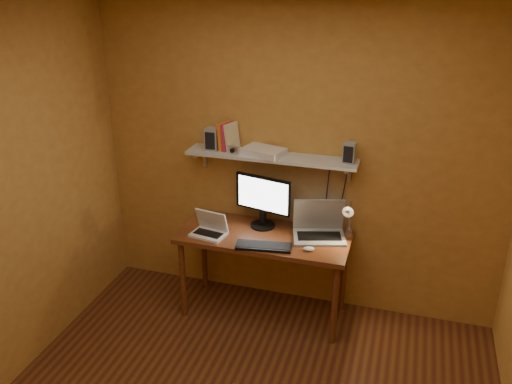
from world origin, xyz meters
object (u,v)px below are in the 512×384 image
(netbook, at_px, (210,228))
(mouse, at_px, (309,249))
(desk, at_px, (264,244))
(wall_shelf, at_px, (271,157))
(speaker_right, at_px, (350,153))
(router, at_px, (264,151))
(keyboard, at_px, (264,246))
(shelf_camera, at_px, (234,150))
(monitor, at_px, (263,199))
(laptop, at_px, (319,227))
(speaker_left, at_px, (212,139))
(desk_lamp, at_px, (349,215))

(netbook, distance_m, mouse, 0.83)
(desk, distance_m, wall_shelf, 0.72)
(speaker_right, xyz_separation_m, router, (-0.68, -0.01, -0.06))
(desk, distance_m, router, 0.76)
(keyboard, bearing_deg, netbook, 160.94)
(mouse, xyz_separation_m, shelf_camera, (-0.70, 0.29, 0.64))
(monitor, bearing_deg, speaker_right, 16.43)
(netbook, relative_size, router, 0.94)
(mouse, bearing_deg, router, 132.30)
(laptop, xyz_separation_m, shelf_camera, (-0.73, 0.02, 0.58))
(keyboard, height_order, shelf_camera, shelf_camera)
(monitor, bearing_deg, keyboard, -60.32)
(speaker_right, bearing_deg, speaker_left, -173.67)
(keyboard, distance_m, speaker_left, 0.98)
(laptop, bearing_deg, keyboard, -155.13)
(desk, bearing_deg, mouse, -20.95)
(wall_shelf, relative_size, mouse, 16.03)
(wall_shelf, bearing_deg, shelf_camera, -169.25)
(desk_lamp, bearing_deg, laptop, -177.62)
(laptop, height_order, netbook, laptop)
(monitor, distance_m, netbook, 0.50)
(wall_shelf, height_order, mouse, wall_shelf)
(mouse, distance_m, shelf_camera, 0.99)
(keyboard, height_order, mouse, mouse)
(speaker_left, height_order, router, speaker_left)
(desk_lamp, distance_m, speaker_left, 1.27)
(monitor, bearing_deg, speaker_left, -172.17)
(laptop, height_order, keyboard, laptop)
(netbook, relative_size, speaker_right, 1.85)
(desk_lamp, xyz_separation_m, speaker_right, (-0.04, 0.07, 0.50))
(laptop, distance_m, desk_lamp, 0.27)
(desk, xyz_separation_m, wall_shelf, (0.00, 0.19, 0.69))
(mouse, bearing_deg, desk_lamp, 35.98)
(speaker_left, bearing_deg, wall_shelf, -0.87)
(mouse, distance_m, router, 0.86)
(monitor, bearing_deg, netbook, -132.17)
(netbook, height_order, router, router)
(wall_shelf, height_order, keyboard, wall_shelf)
(shelf_camera, bearing_deg, desk_lamp, -0.67)
(keyboard, xyz_separation_m, shelf_camera, (-0.35, 0.35, 0.65))
(laptop, bearing_deg, mouse, -111.19)
(speaker_left, height_order, speaker_right, speaker_left)
(keyboard, bearing_deg, mouse, 0.34)
(speaker_left, bearing_deg, mouse, -22.53)
(wall_shelf, relative_size, keyboard, 3.22)
(mouse, height_order, speaker_right, speaker_right)
(netbook, xyz_separation_m, speaker_right, (1.05, 0.31, 0.65))
(speaker_left, relative_size, router, 0.57)
(monitor, distance_m, shelf_camera, 0.47)
(desk, height_order, keyboard, keyboard)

